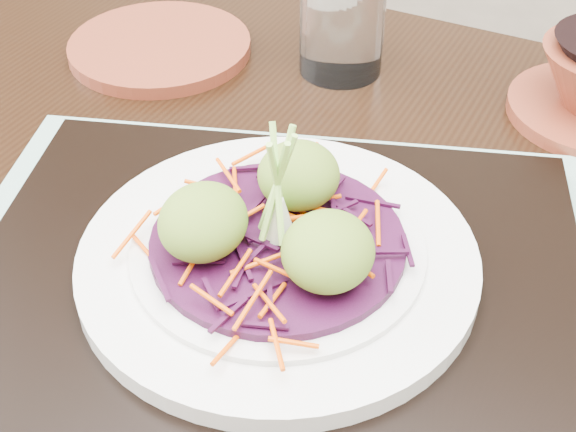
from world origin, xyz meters
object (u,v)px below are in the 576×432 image
(water_glass, at_px, (342,15))
(white_plate, at_px, (278,257))
(serving_tray, at_px, (278,276))
(terracotta_side_plate, at_px, (160,47))
(dining_table, at_px, (308,384))

(water_glass, bearing_deg, white_plate, -81.32)
(serving_tray, height_order, terracotta_side_plate, serving_tray)
(dining_table, xyz_separation_m, white_plate, (-0.02, -0.01, 0.14))
(terracotta_side_plate, height_order, water_glass, water_glass)
(serving_tray, distance_m, terracotta_side_plate, 0.36)
(serving_tray, xyz_separation_m, terracotta_side_plate, (-0.23, 0.28, -0.01))
(dining_table, height_order, serving_tray, serving_tray)
(white_plate, relative_size, water_glass, 2.32)
(white_plate, bearing_deg, water_glass, 98.68)
(white_plate, xyz_separation_m, terracotta_side_plate, (-0.23, 0.28, -0.02))
(serving_tray, relative_size, water_glass, 3.57)
(terracotta_side_plate, bearing_deg, dining_table, -47.16)
(serving_tray, relative_size, white_plate, 1.54)
(terracotta_side_plate, xyz_separation_m, water_glass, (0.18, 0.03, 0.05))
(dining_table, distance_m, water_glass, 0.34)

